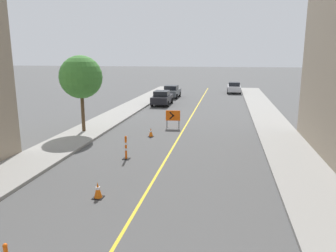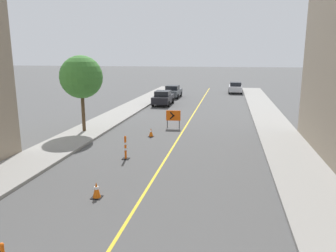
{
  "view_description": "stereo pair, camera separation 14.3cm",
  "coord_description": "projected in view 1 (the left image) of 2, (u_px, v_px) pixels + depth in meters",
  "views": [
    {
      "loc": [
        3.06,
        1.69,
        5.5
      ],
      "look_at": [
        -0.55,
        21.82,
        1.0
      ],
      "focal_mm": 35.0,
      "sensor_mm": 36.0,
      "label": 1
    },
    {
      "loc": [
        3.2,
        1.71,
        5.5
      ],
      "look_at": [
        -0.55,
        21.82,
        1.0
      ],
      "focal_mm": 35.0,
      "sensor_mm": 36.0,
      "label": 2
    }
  ],
  "objects": [
    {
      "name": "sidewalk_left",
      "position": [
        111.0,
        118.0,
        28.3
      ],
      "size": [
        2.83,
        56.32,
        0.16
      ],
      "color": "gray",
      "rests_on": "ground_plane"
    },
    {
      "name": "parked_car_curb_far",
      "position": [
        234.0,
        87.0,
        47.17
      ],
      "size": [
        1.93,
        4.31,
        1.59
      ],
      "rotation": [
        0.0,
        0.0,
        0.01
      ],
      "color": "#B7B7BC",
      "rests_on": "ground_plane"
    },
    {
      "name": "arrow_barricade_primary",
      "position": [
        173.0,
        116.0,
        24.69
      ],
      "size": [
        1.09,
        0.14,
        1.36
      ],
      "rotation": [
        0.0,
        0.0,
        0.07
      ],
      "color": "#EF560C",
      "rests_on": "ground_plane"
    },
    {
      "name": "lane_stripe",
      "position": [
        188.0,
        122.0,
        27.16
      ],
      "size": [
        0.12,
        56.32,
        0.01
      ],
      "color": "gold",
      "rests_on": "ground_plane"
    },
    {
      "name": "traffic_cone_second",
      "position": [
        98.0,
        190.0,
        12.72
      ],
      "size": [
        0.4,
        0.4,
        0.65
      ],
      "color": "black",
      "rests_on": "ground_plane"
    },
    {
      "name": "parked_car_curb_mid",
      "position": [
        172.0,
        91.0,
        42.11
      ],
      "size": [
        1.94,
        4.34,
        1.59
      ],
      "rotation": [
        0.0,
        0.0,
        -0.02
      ],
      "color": "#474C51",
      "rests_on": "ground_plane"
    },
    {
      "name": "delineator_post_rear",
      "position": [
        126.0,
        149.0,
        17.4
      ],
      "size": [
        0.36,
        0.36,
        1.28
      ],
      "color": "black",
      "rests_on": "ground_plane"
    },
    {
      "name": "street_tree_left_near",
      "position": [
        81.0,
        77.0,
        22.48
      ],
      "size": [
        2.95,
        2.95,
        5.28
      ],
      "color": "#4C3823",
      "rests_on": "sidewalk_left"
    },
    {
      "name": "parked_car_curb_near",
      "position": [
        162.0,
        98.0,
        36.03
      ],
      "size": [
        1.94,
        4.32,
        1.59
      ],
      "rotation": [
        0.0,
        0.0,
        0.01
      ],
      "color": "black",
      "rests_on": "ground_plane"
    },
    {
      "name": "sidewalk_right",
      "position": [
        272.0,
        124.0,
        25.98
      ],
      "size": [
        2.83,
        56.32,
        0.16
      ],
      "color": "gray",
      "rests_on": "ground_plane"
    },
    {
      "name": "traffic_cone_third",
      "position": [
        151.0,
        132.0,
        22.21
      ],
      "size": [
        0.36,
        0.36,
        0.61
      ],
      "color": "black",
      "rests_on": "ground_plane"
    }
  ]
}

